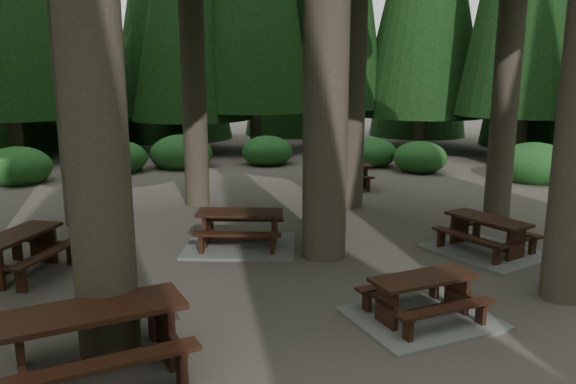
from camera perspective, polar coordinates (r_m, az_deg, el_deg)
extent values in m
plane|color=#4F4940|center=(10.66, -0.32, -7.04)|extent=(80.00, 80.00, 0.00)
cube|color=gray|center=(8.50, 13.43, -12.38)|extent=(2.28, 2.03, 0.05)
cube|color=black|center=(8.27, 13.64, -8.51)|extent=(1.63, 0.94, 0.05)
cube|color=black|center=(8.74, 11.51, -9.05)|extent=(1.54, 0.56, 0.04)
cube|color=black|center=(7.99, 15.80, -11.33)|extent=(1.54, 0.56, 0.04)
cube|color=black|center=(8.05, 9.98, -11.46)|extent=(0.18, 0.47, 0.61)
cube|color=black|center=(8.03, 9.99, -11.12)|extent=(0.35, 1.22, 0.05)
cube|color=black|center=(8.75, 16.77, -9.83)|extent=(0.18, 0.47, 0.61)
cube|color=black|center=(8.73, 16.79, -9.52)|extent=(0.35, 1.22, 0.05)
cube|color=black|center=(8.45, 13.47, -11.59)|extent=(1.26, 0.36, 0.07)
cube|color=black|center=(10.83, -25.92, -3.97)|extent=(1.30, 1.87, 0.06)
cube|color=black|center=(10.57, -23.29, -5.76)|extent=(0.90, 1.70, 0.05)
cube|color=black|center=(11.46, -23.60, -4.89)|extent=(0.52, 0.28, 0.70)
cube|color=black|center=(11.44, -23.62, -4.61)|extent=(1.32, 0.62, 0.06)
cube|color=black|center=(10.99, -25.65, -6.74)|extent=(0.64, 1.37, 0.08)
cube|color=gray|center=(11.54, -4.85, -5.44)|extent=(2.53, 2.24, 0.05)
cube|color=black|center=(11.36, -4.92, -2.11)|extent=(1.82, 1.02, 0.06)
cube|color=black|center=(11.98, -4.58, -2.76)|extent=(1.73, 0.59, 0.05)
cube|color=black|center=(10.88, -5.23, -4.31)|extent=(1.73, 0.59, 0.05)
cube|color=black|center=(11.55, -8.28, -3.86)|extent=(0.19, 0.53, 0.69)
cube|color=black|center=(11.54, -8.29, -3.59)|extent=(0.37, 1.37, 0.06)
cube|color=black|center=(11.39, -1.43, -3.96)|extent=(0.19, 0.53, 0.69)
cube|color=black|center=(11.38, -1.44, -3.68)|extent=(0.37, 1.37, 0.06)
cube|color=black|center=(11.50, -4.87, -4.74)|extent=(1.42, 0.38, 0.08)
cube|color=black|center=(17.24, 5.69, 2.69)|extent=(1.71, 0.82, 0.05)
cube|color=black|center=(17.82, 5.39, 2.11)|extent=(1.66, 0.42, 0.05)
cube|color=black|center=(16.76, 5.98, 1.45)|extent=(1.66, 0.42, 0.05)
cube|color=black|center=(17.21, 3.50, 1.50)|extent=(0.13, 0.51, 0.66)
cube|color=black|center=(17.20, 3.51, 1.68)|extent=(0.22, 1.33, 0.05)
cube|color=black|center=(17.43, 7.81, 1.54)|extent=(0.13, 0.51, 0.66)
cube|color=black|center=(17.42, 7.81, 1.72)|extent=(0.22, 1.33, 0.05)
cube|color=black|center=(17.34, 5.66, 0.99)|extent=(1.37, 0.23, 0.07)
cube|color=black|center=(6.91, -19.04, -11.30)|extent=(2.14, 1.32, 0.07)
cube|color=black|center=(7.65, -19.61, -11.72)|extent=(2.00, 0.84, 0.06)
cube|color=black|center=(6.46, -17.92, -16.24)|extent=(2.00, 0.84, 0.06)
cube|color=black|center=(7.05, -25.46, -15.25)|extent=(0.26, 0.61, 0.80)
cube|color=black|center=(7.02, -25.51, -14.77)|extent=(0.55, 1.57, 0.07)
cube|color=black|center=(7.22, -12.33, -13.63)|extent=(0.26, 0.61, 0.80)
cube|color=black|center=(7.19, -12.35, -13.15)|extent=(0.55, 1.57, 0.07)
cube|color=black|center=(7.18, -18.68, -15.95)|extent=(1.62, 0.57, 0.09)
cube|color=gray|center=(11.81, 19.40, -5.69)|extent=(2.41, 2.60, 0.05)
cube|color=black|center=(11.64, 19.62, -2.61)|extent=(1.23, 1.75, 0.05)
cube|color=black|center=(12.14, 21.08, -3.46)|extent=(0.85, 1.59, 0.05)
cube|color=black|center=(11.29, 17.85, -4.37)|extent=(0.85, 1.59, 0.05)
cube|color=black|center=(12.11, 17.04, -3.61)|extent=(0.49, 0.26, 0.65)
cube|color=black|center=(12.10, 17.05, -3.36)|extent=(1.24, 0.59, 0.05)
cube|color=black|center=(11.37, 22.13, -5.00)|extent=(0.49, 0.26, 0.65)
cube|color=black|center=(11.36, 22.15, -4.74)|extent=(1.24, 0.59, 0.05)
cube|color=black|center=(11.77, 19.44, -5.05)|extent=(0.61, 1.28, 0.07)
ellipsoid|color=#22551D|center=(20.07, 23.72, 2.23)|extent=(2.42, 2.42, 1.49)
ellipsoid|color=#22551D|center=(20.56, 13.25, 3.15)|extent=(1.90, 1.90, 1.17)
ellipsoid|color=#22551D|center=(21.46, 8.51, 3.71)|extent=(1.84, 1.84, 1.13)
ellipsoid|color=#22551D|center=(21.61, -2.14, 3.89)|extent=(1.95, 1.95, 1.20)
ellipsoid|color=#22551D|center=(21.35, -10.76, 3.58)|extent=(2.31, 2.31, 1.42)
ellipsoid|color=#22551D|center=(20.85, -16.71, 3.08)|extent=(1.93, 1.93, 1.19)
ellipsoid|color=#22551D|center=(19.97, -25.80, 1.99)|extent=(2.15, 2.15, 1.32)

